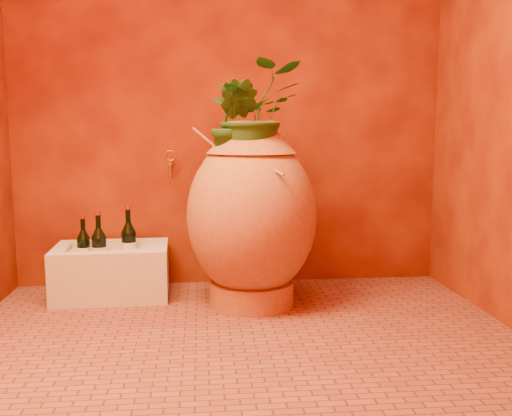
{
  "coord_description": "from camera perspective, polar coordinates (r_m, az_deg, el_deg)",
  "views": [
    {
      "loc": [
        -0.17,
        -2.37,
        0.91
      ],
      "look_at": [
        0.09,
        0.35,
        0.54
      ],
      "focal_mm": 40.0,
      "sensor_mm": 36.0,
      "label": 1
    }
  ],
  "objects": [
    {
      "name": "plant_main",
      "position": [
        2.89,
        -0.28,
        9.36
      ],
      "size": [
        0.55,
        0.5,
        0.51
      ],
      "primitive_type": "imported",
      "rotation": [
        0.0,
        0.0,
        0.26
      ],
      "color": "#1D4B1B",
      "rests_on": "amphora"
    },
    {
      "name": "wall_tap",
      "position": [
        3.3,
        -8.54,
        4.52
      ],
      "size": [
        0.07,
        0.14,
        0.16
      ],
      "color": "#AC7327",
      "rests_on": "wall_back"
    },
    {
      "name": "wine_bottle_c",
      "position": [
        3.25,
        -12.59,
        -3.6
      ],
      "size": [
        0.08,
        0.08,
        0.35
      ],
      "color": "black",
      "rests_on": "stone_basin"
    },
    {
      "name": "floor",
      "position": [
        2.54,
        -1.31,
        -13.22
      ],
      "size": [
        2.5,
        2.5,
        0.0
      ],
      "primitive_type": "plane",
      "color": "brown",
      "rests_on": "ground"
    },
    {
      "name": "wine_bottle_b",
      "position": [
        3.26,
        -16.84,
        -4.01
      ],
      "size": [
        0.07,
        0.07,
        0.3
      ],
      "color": "black",
      "rests_on": "stone_basin"
    },
    {
      "name": "stone_basin",
      "position": [
        3.25,
        -14.21,
        -6.26
      ],
      "size": [
        0.62,
        0.43,
        0.29
      ],
      "rotation": [
        0.0,
        0.0,
        0.04
      ],
      "color": "beige",
      "rests_on": "floor"
    },
    {
      "name": "wall_back",
      "position": [
        3.39,
        -2.67,
        13.5
      ],
      "size": [
        2.5,
        0.02,
        2.5
      ],
      "primitive_type": "cube",
      "color": "#520C04",
      "rests_on": "ground"
    },
    {
      "name": "wine_bottle_a",
      "position": [
        3.19,
        -15.4,
        -4.03
      ],
      "size": [
        0.08,
        0.08,
        0.33
      ],
      "color": "black",
      "rests_on": "stone_basin"
    },
    {
      "name": "amphora",
      "position": [
        2.94,
        -0.43,
        -0.71
      ],
      "size": [
        0.81,
        0.81,
        0.96
      ],
      "rotation": [
        0.0,
        0.0,
        0.23
      ],
      "color": "#B26432",
      "rests_on": "floor"
    },
    {
      "name": "plant_side",
      "position": [
        2.85,
        -2.2,
        8.45
      ],
      "size": [
        0.29,
        0.26,
        0.43
      ],
      "primitive_type": "imported",
      "rotation": [
        0.0,
        0.0,
        -0.37
      ],
      "color": "#1D4B1B",
      "rests_on": "amphora"
    }
  ]
}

